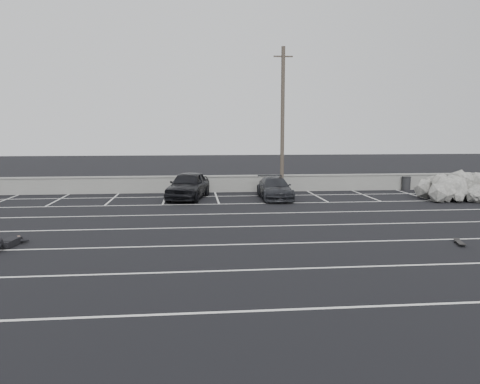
{
  "coord_description": "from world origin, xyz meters",
  "views": [
    {
      "loc": [
        -3.37,
        -15.65,
        3.89
      ],
      "look_at": [
        -1.16,
        6.26,
        1.0
      ],
      "focal_mm": 35.0,
      "sensor_mm": 36.0,
      "label": 1
    }
  ],
  "objects": [
    {
      "name": "utility_pole",
      "position": [
        2.19,
        13.2,
        4.55
      ],
      "size": [
        1.2,
        0.24,
        8.98
      ],
      "color": "#4C4238",
      "rests_on": "ground"
    },
    {
      "name": "car_left",
      "position": [
        -3.65,
        11.2,
        0.78
      ],
      "size": [
        2.88,
        4.89,
        1.56
      ],
      "primitive_type": "imported",
      "rotation": [
        0.0,
        0.0,
        -0.24
      ],
      "color": "black",
      "rests_on": "ground"
    },
    {
      "name": "trash_bin",
      "position": [
        10.57,
        13.6,
        0.46
      ],
      "size": [
        0.69,
        0.69,
        0.91
      ],
      "rotation": [
        0.0,
        0.0,
        -0.18
      ],
      "color": "#242527",
      "rests_on": "ground"
    },
    {
      "name": "skateboard",
      "position": [
        5.74,
        -0.78,
        0.07
      ],
      "size": [
        0.42,
        0.81,
        0.09
      ],
      "rotation": [
        0.0,
        0.0,
        -0.29
      ],
      "color": "black",
      "rests_on": "ground"
    },
    {
      "name": "car_right",
      "position": [
        1.29,
        10.64,
        0.62
      ],
      "size": [
        1.8,
        4.28,
        1.24
      ],
      "primitive_type": "imported",
      "rotation": [
        0.0,
        0.0,
        -0.02
      ],
      "color": "#232428",
      "rests_on": "ground"
    },
    {
      "name": "stall_lines",
      "position": [
        -0.08,
        4.41,
        0.0
      ],
      "size": [
        36.0,
        20.05,
        0.01
      ],
      "color": "silver",
      "rests_on": "ground"
    },
    {
      "name": "seawall",
      "position": [
        0.0,
        14.0,
        0.55
      ],
      "size": [
        50.0,
        0.45,
        1.06
      ],
      "color": "gray",
      "rests_on": "ground"
    },
    {
      "name": "riprap_pile",
      "position": [
        11.63,
        8.92,
        0.56
      ],
      "size": [
        4.91,
        4.25,
        1.38
      ],
      "color": "#9B9891",
      "rests_on": "ground"
    },
    {
      "name": "person",
      "position": [
        -9.58,
        0.65,
        0.23
      ],
      "size": [
        1.65,
        2.59,
        0.46
      ],
      "primitive_type": null,
      "rotation": [
        0.0,
        0.0,
        -0.17
      ],
      "color": "black",
      "rests_on": "ground"
    },
    {
      "name": "ground",
      "position": [
        0.0,
        0.0,
        0.0
      ],
      "size": [
        120.0,
        120.0,
        0.0
      ],
      "primitive_type": "plane",
      "color": "black",
      "rests_on": "ground"
    }
  ]
}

